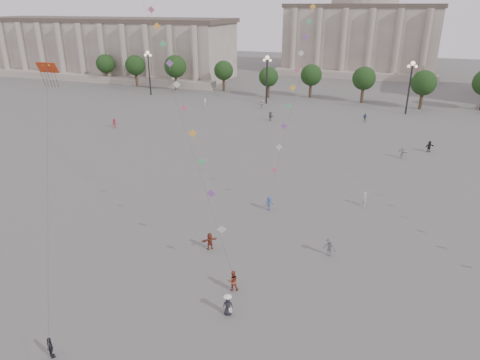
% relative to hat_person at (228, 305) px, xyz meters
% --- Properties ---
extents(ground, '(360.00, 360.00, 0.00)m').
position_rel_hat_person_xyz_m(ground, '(-2.32, 0.00, -0.83)').
color(ground, '#5C5956').
rests_on(ground, ground).
extents(hall_west, '(84.00, 26.22, 17.20)m').
position_rel_hat_person_xyz_m(hall_west, '(-77.32, 93.90, 7.60)').
color(hall_west, gray).
rests_on(hall_west, ground).
extents(hall_central, '(48.30, 34.30, 35.50)m').
position_rel_hat_person_xyz_m(hall_central, '(-2.32, 129.22, 13.40)').
color(hall_central, gray).
rests_on(hall_central, ground).
extents(tree_row, '(137.12, 5.12, 8.00)m').
position_rel_hat_person_xyz_m(tree_row, '(-2.32, 78.00, 4.57)').
color(tree_row, '#332519').
rests_on(tree_row, ground).
extents(lamp_post_far_west, '(2.00, 0.90, 10.65)m').
position_rel_hat_person_xyz_m(lamp_post_far_west, '(-47.32, 70.00, 6.52)').
color(lamp_post_far_west, '#262628').
rests_on(lamp_post_far_west, ground).
extents(lamp_post_mid_west, '(2.00, 0.90, 10.65)m').
position_rel_hat_person_xyz_m(lamp_post_mid_west, '(-17.32, 70.00, 6.52)').
color(lamp_post_mid_west, '#262628').
rests_on(lamp_post_mid_west, ground).
extents(lamp_post_mid_east, '(2.00, 0.90, 10.65)m').
position_rel_hat_person_xyz_m(lamp_post_mid_east, '(12.68, 70.00, 6.52)').
color(lamp_post_mid_east, '#262628').
rests_on(lamp_post_mid_east, ground).
extents(person_crowd_0, '(1.04, 0.58, 1.68)m').
position_rel_hat_person_xyz_m(person_crowd_0, '(5.15, 60.44, 0.01)').
color(person_crowd_0, '#345075').
rests_on(person_crowd_0, ground).
extents(person_crowd_2, '(1.08, 1.29, 1.74)m').
position_rel_hat_person_xyz_m(person_crowd_2, '(-37.74, 40.72, 0.04)').
color(person_crowd_2, maroon).
rests_on(person_crowd_2, ground).
extents(person_crowd_4, '(1.72, 1.23, 1.79)m').
position_rel_hat_person_xyz_m(person_crowd_4, '(-16.70, 64.61, 0.07)').
color(person_crowd_4, beige).
rests_on(person_crowd_4, ground).
extents(person_crowd_6, '(1.21, 0.77, 1.78)m').
position_rel_hat_person_xyz_m(person_crowd_6, '(5.78, 10.42, 0.06)').
color(person_crowd_6, '#5C5A5F').
rests_on(person_crowd_6, ground).
extents(person_crowd_7, '(1.66, 1.06, 1.71)m').
position_rel_hat_person_xyz_m(person_crowd_7, '(12.03, 40.75, 0.03)').
color(person_crowd_7, beige).
rests_on(person_crowd_7, ground).
extents(person_crowd_9, '(1.58, 1.39, 1.73)m').
position_rel_hat_person_xyz_m(person_crowd_9, '(15.87, 45.09, 0.04)').
color(person_crowd_9, black).
rests_on(person_crowd_9, ground).
extents(person_crowd_10, '(0.39, 0.59, 1.60)m').
position_rel_hat_person_xyz_m(person_crowd_10, '(-29.73, 63.62, -0.03)').
color(person_crowd_10, silver).
rests_on(person_crowd_10, ground).
extents(person_crowd_12, '(1.59, 1.48, 1.78)m').
position_rel_hat_person_xyz_m(person_crowd_12, '(-12.25, 55.38, 0.06)').
color(person_crowd_12, '#5C5B5F').
rests_on(person_crowd_12, ground).
extents(person_crowd_13, '(0.66, 0.73, 1.66)m').
position_rel_hat_person_xyz_m(person_crowd_13, '(7.98, 22.15, 0.00)').
color(person_crowd_13, silver).
rests_on(person_crowd_13, ground).
extents(tourist_1, '(0.96, 0.82, 1.55)m').
position_rel_hat_person_xyz_m(tourist_1, '(-9.23, -7.61, -0.05)').
color(tourist_1, black).
rests_on(tourist_1, ground).
extents(tourist_2, '(1.47, 1.38, 1.66)m').
position_rel_hat_person_xyz_m(tourist_2, '(-4.81, 7.91, 0.00)').
color(tourist_2, brown).
rests_on(tourist_2, ground).
extents(kite_flyer_0, '(1.06, 0.98, 1.76)m').
position_rel_hat_person_xyz_m(kite_flyer_0, '(-0.66, 2.84, 0.05)').
color(kite_flyer_0, brown).
rests_on(kite_flyer_0, ground).
extents(kite_flyer_1, '(1.17, 1.17, 1.63)m').
position_rel_hat_person_xyz_m(kite_flyer_1, '(-1.84, 17.54, -0.01)').
color(kite_flyer_1, '#37527C').
rests_on(kite_flyer_1, ground).
extents(hat_person, '(0.85, 0.66, 1.69)m').
position_rel_hat_person_xyz_m(hat_person, '(0.00, 0.00, 0.00)').
color(hat_person, black).
rests_on(hat_person, ground).
extents(dragon_kite, '(8.60, 10.22, 28.42)m').
position_rel_hat_person_xyz_m(dragon_kite, '(-21.76, 9.48, 13.76)').
color(dragon_kite, '#B33313').
rests_on(dragon_kite, ground).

